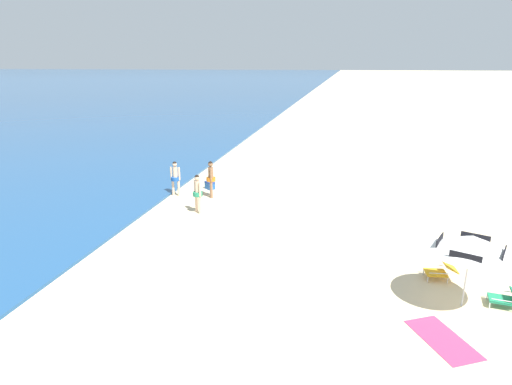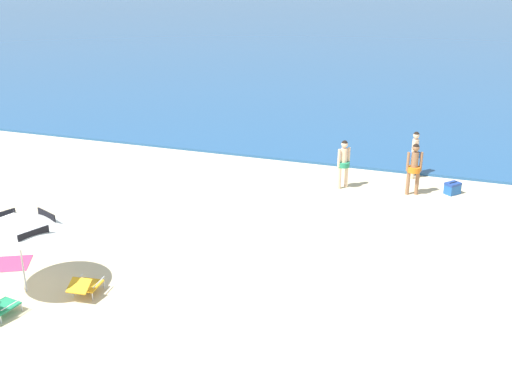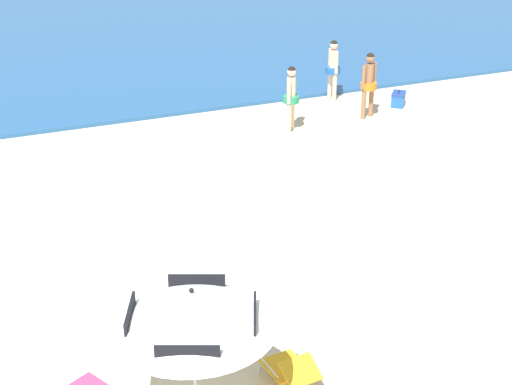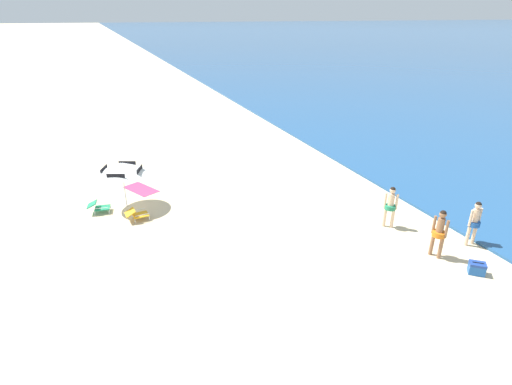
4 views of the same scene
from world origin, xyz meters
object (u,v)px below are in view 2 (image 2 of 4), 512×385
Objects in this scene: lounge_chair_beside_umbrella at (85,285)px; cooler_box at (453,188)px; person_standing_beside at (415,151)px; beach_umbrella_striped_main at (16,222)px; person_standing_near_shore at (414,165)px; person_wading_in at (344,161)px.

lounge_chair_beside_umbrella reaches higher than cooler_box.
person_standing_beside reaches higher than cooler_box.
lounge_chair_beside_umbrella is 12.49m from cooler_box.
beach_umbrella_striped_main is 13.75m from cooler_box.
person_standing_near_shore is 2.92× the size of cooler_box.
person_standing_near_shore is at bearing -85.37° from person_standing_beside.
person_standing_near_shore is (8.00, 9.53, -0.77)m from beach_umbrella_striped_main.
person_standing_near_shore is at bearing 49.99° from beach_umbrella_striped_main.
cooler_box is (1.43, -1.27, -0.79)m from person_standing_beside.
person_wading_in is at bearing -176.43° from person_standing_near_shore.
person_standing_near_shore is (6.54, 9.25, 0.75)m from lounge_chair_beside_umbrella.
person_wading_in is at bearing 65.19° from lounge_chair_beside_umbrella.
person_standing_beside is 2.07m from cooler_box.
person_standing_beside is at bearing 41.00° from person_wading_in.
beach_umbrella_striped_main is at bearing -169.16° from lounge_chair_beside_umbrella.
person_standing_beside is (7.86, 11.28, -0.80)m from beach_umbrella_striped_main.
person_wading_in reaches higher than cooler_box.
person_standing_beside is at bearing 55.15° from beach_umbrella_striped_main.
cooler_box is at bearing 51.22° from lounge_chair_beside_umbrella.
beach_umbrella_striped_main is at bearing -132.83° from cooler_box.
beach_umbrella_striped_main is at bearing -121.15° from person_wading_in.
person_standing_beside is 2.89m from person_wading_in.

